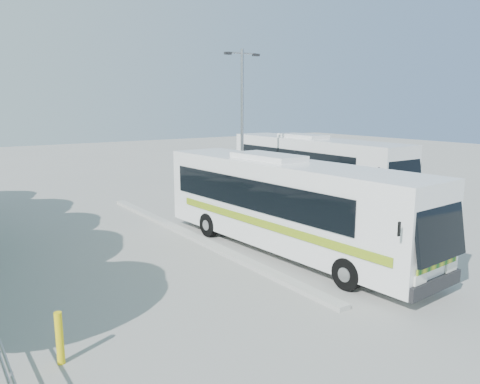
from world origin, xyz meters
TOP-DOWN VIEW (x-y plane):
  - ground at (0.00, 0.00)m, footprint 100.00×100.00m
  - kerb_divider at (-2.30, 2.00)m, footprint 0.40×16.00m
  - coach_main at (-0.35, -1.28)m, footprint 3.10×11.79m
  - coach_adjacent at (7.19, 5.25)m, footprint 2.54×12.01m
  - lamppost at (2.43, 5.44)m, footprint 1.91×0.33m
  - bollard at (-8.90, -4.40)m, footprint 0.20×0.20m

SIDE VIEW (x-z plane):
  - ground at x=0.00m, z-range 0.00..0.00m
  - kerb_divider at x=-2.30m, z-range 0.00..0.15m
  - bollard at x=-8.90m, z-range 0.00..1.12m
  - coach_main at x=-0.35m, z-range 0.16..3.39m
  - coach_adjacent at x=7.19m, z-range 0.16..3.49m
  - lamppost at x=2.43m, z-range 0.41..8.21m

